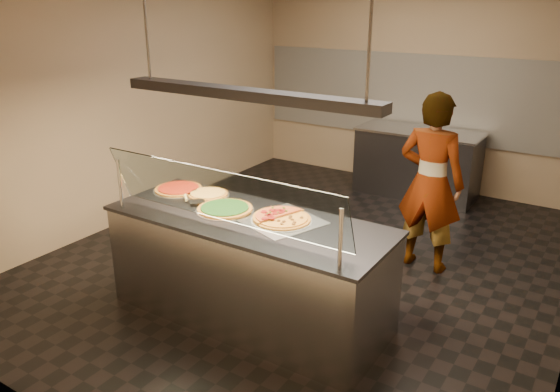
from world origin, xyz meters
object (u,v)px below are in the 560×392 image
Objects in this scene: pizza_cheese at (208,194)px; pizza_tomato at (179,188)px; serving_counter at (249,268)px; half_pizza_pepperoni at (270,214)px; prep_table at (417,163)px; half_pizza_sausage at (294,221)px; worker at (431,183)px; pizza_spinach at (225,208)px; perforated_tray at (282,220)px; sneeze_guard at (220,196)px; pizza_spatula at (191,199)px; heat_lamp_housing at (245,94)px.

pizza_tomato is at bearing -173.46° from pizza_cheese.
half_pizza_pepperoni reaches higher than serving_counter.
prep_table is (0.12, 3.84, 0.00)m from serving_counter.
worker is (0.57, 1.66, -0.05)m from half_pizza_sausage.
half_pizza_sausage reaches higher than pizza_spinach.
half_pizza_sausage is at bearing -1.44° from perforated_tray.
sneeze_guard is (0.00, -0.34, 0.76)m from serving_counter.
pizza_spinach is 3.85m from prep_table.
pizza_spinach is at bearing -171.27° from half_pizza_pepperoni.
worker reaches higher than serving_counter.
perforated_tray is 1.39× the size of half_pizza_pepperoni.
worker reaches higher than half_pizza_sausage.
perforated_tray is 0.54m from pizza_spinach.
pizza_tomato is (-1.23, 0.11, 0.01)m from perforated_tray.
pizza_spatula is at bearing -175.22° from half_pizza_pepperoni.
prep_table is 0.73× the size of heat_lamp_housing.
pizza_spinach reaches higher than pizza_cheese.
heat_lamp_housing is (0.00, 0.34, 0.72)m from sneeze_guard.
sneeze_guard is 4.68× the size of pizza_tomato.
half_pizza_pepperoni reaches higher than prep_table.
serving_counter is 0.55m from perforated_tray.
heat_lamp_housing is (0.96, -0.21, 1.01)m from pizza_tomato.
pizza_tomato is at bearing 174.94° from perforated_tray.
half_pizza_sausage is at bearing 5.46° from pizza_spinach.
sneeze_guard is 1.31× the size of prep_table.
half_pizza_pepperoni is 1.00× the size of half_pizza_sausage.
heat_lamp_housing reaches higher than half_pizza_pepperoni.
prep_table is at bearing 78.54° from pizza_spatula.
sneeze_guard is 3.01× the size of perforated_tray.
heat_lamp_housing is (-0.12, -3.84, 1.48)m from prep_table.
sneeze_guard is 4.26m from prep_table.
sneeze_guard is 0.54m from pizza_spinach.
worker is 0.79× the size of heat_lamp_housing.
pizza_cheese reaches higher than perforated_tray.
worker reaches higher than perforated_tray.
pizza_spatula is at bearing 176.97° from serving_counter.
half_pizza_pepperoni is 0.81m from pizza_spatula.
prep_table is at bearing 94.02° from half_pizza_sausage.
half_pizza_pepperoni is at bearing -5.60° from pizza_tomato.
pizza_spinach is at bearing 172.01° from serving_counter.
worker is at bearing 61.45° from serving_counter.
pizza_cheese is 1.38× the size of pizza_spatula.
heat_lamp_housing is (-0.39, -0.10, 0.99)m from half_pizza_sausage.
pizza_spatula is 3.92m from prep_table.
pizza_spatula reaches higher than prep_table.
half_pizza_pepperoni is (-0.11, -0.00, 0.03)m from perforated_tray.
worker is (1.22, 1.72, -0.04)m from pizza_spinach.
serving_counter is 4.66× the size of half_pizza_pepperoni.
serving_counter is at bearing -91.83° from prep_table.
pizza_cheese is 2.19m from worker.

